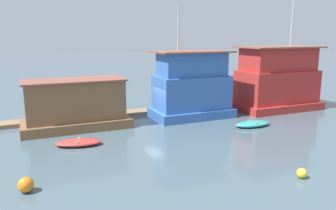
{
  "coord_description": "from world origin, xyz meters",
  "views": [
    {
      "loc": [
        -9.38,
        -22.66,
        6.42
      ],
      "look_at": [
        0.0,
        -1.0,
        1.4
      ],
      "focal_mm": 35.0,
      "sensor_mm": 36.0,
      "label": 1
    }
  ],
  "objects": [
    {
      "name": "ground_plane",
      "position": [
        0.0,
        0.0,
        0.0
      ],
      "size": [
        200.0,
        200.0,
        0.0
      ],
      "primitive_type": "plane",
      "color": "#475B66"
    },
    {
      "name": "buoy_orange",
      "position": [
        -9.8,
        -8.71,
        0.33
      ],
      "size": [
        0.66,
        0.66,
        0.66
      ],
      "primitive_type": "sphere",
      "color": "orange",
      "rests_on": "ground_plane"
    },
    {
      "name": "houseboat_red",
      "position": [
        10.82,
        -0.2,
        2.53
      ],
      "size": [
        7.5,
        4.18,
        9.37
      ],
      "color": "red",
      "rests_on": "ground_plane"
    },
    {
      "name": "dinghy_teal",
      "position": [
        5.27,
        -4.2,
        0.19
      ],
      "size": [
        2.8,
        1.31,
        0.38
      ],
      "color": "teal",
      "rests_on": "ground_plane"
    },
    {
      "name": "mooring_post_far_right",
      "position": [
        3.59,
        1.78,
        0.87
      ],
      "size": [
        0.26,
        0.26,
        1.73
      ],
      "primitive_type": "cylinder",
      "color": "#846B4C",
      "rests_on": "ground_plane"
    },
    {
      "name": "houseboat_brown",
      "position": [
        -6.4,
        0.54,
        1.63
      ],
      "size": [
        7.36,
        3.55,
        3.45
      ],
      "color": "brown",
      "rests_on": "ground_plane"
    },
    {
      "name": "mooring_post_near_right",
      "position": [
        -3.25,
        1.78,
        0.68
      ],
      "size": [
        0.24,
        0.24,
        1.36
      ],
      "primitive_type": "cylinder",
      "color": "#846B4C",
      "rests_on": "ground_plane"
    },
    {
      "name": "dock_walkway",
      "position": [
        0.0,
        2.78,
        0.15
      ],
      "size": [
        33.8,
        1.5,
        0.3
      ],
      "primitive_type": "cube",
      "color": "#846B4C",
      "rests_on": "ground_plane"
    },
    {
      "name": "houseboat_blue",
      "position": [
        2.56,
        0.17,
        2.38
      ],
      "size": [
        6.28,
        3.63,
        8.62
      ],
      "color": "#3866B7",
      "rests_on": "ground_plane"
    },
    {
      "name": "dinghy_red",
      "position": [
        -6.89,
        -3.53,
        0.2
      ],
      "size": [
        2.88,
        1.76,
        0.39
      ],
      "color": "red",
      "rests_on": "ground_plane"
    },
    {
      "name": "buoy_yellow",
      "position": [
        1.84,
        -12.23,
        0.24
      ],
      "size": [
        0.47,
        0.47,
        0.47
      ],
      "primitive_type": "sphere",
      "color": "yellow",
      "rests_on": "ground_plane"
    }
  ]
}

